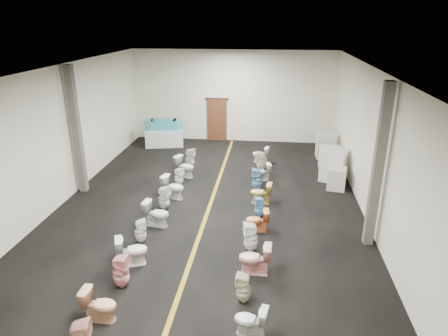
{
  "coord_description": "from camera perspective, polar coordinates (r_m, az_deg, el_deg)",
  "views": [
    {
      "loc": [
        1.92,
        -11.65,
        5.93
      ],
      "look_at": [
        0.4,
        1.0,
        1.11
      ],
      "focal_mm": 32.0,
      "sensor_mm": 36.0,
      "label": 1
    }
  ],
  "objects": [
    {
      "name": "wall_back",
      "position": [
        20.09,
        1.28,
        10.17
      ],
      "size": [
        10.0,
        0.0,
        10.0
      ],
      "primitive_type": "plane",
      "rotation": [
        1.57,
        0.0,
        0.0
      ],
      "color": "beige",
      "rests_on": "ground"
    },
    {
      "name": "toilet_right_3",
      "position": [
        10.02,
        4.43,
        -12.8
      ],
      "size": [
        0.81,
        0.49,
        0.81
      ],
      "primitive_type": "imported",
      "rotation": [
        0.0,
        0.0,
        -1.61
      ],
      "color": "#FAAAA9",
      "rests_on": "floor"
    },
    {
      "name": "column_right",
      "position": [
        11.17,
        21.12,
        0.03
      ],
      "size": [
        0.25,
        0.25,
        4.5
      ],
      "primitive_type": "cube",
      "color": "#59544C",
      "rests_on": "floor"
    },
    {
      "name": "toilet_left_7",
      "position": [
        13.2,
        -8.58,
        -4.24
      ],
      "size": [
        0.47,
        0.47,
        0.82
      ],
      "primitive_type": "imported",
      "rotation": [
        0.0,
        0.0,
        1.27
      ],
      "color": "white",
      "rests_on": "floor"
    },
    {
      "name": "toilet_right_10",
      "position": [
        16.43,
        5.35,
        1.0
      ],
      "size": [
        0.43,
        0.42,
        0.82
      ],
      "primitive_type": "imported",
      "rotation": [
        0.0,
        0.0,
        -1.43
      ],
      "color": "#F0E2C4",
      "rests_on": "floor"
    },
    {
      "name": "column_left",
      "position": [
        14.77,
        -20.32,
        5.0
      ],
      "size": [
        0.25,
        0.25,
        4.5
      ],
      "primitive_type": "cube",
      "color": "#59544C",
      "rests_on": "floor"
    },
    {
      "name": "appliance_crate_b",
      "position": [
        15.9,
        15.42,
        0.39
      ],
      "size": [
        1.16,
        1.16,
        1.21
      ],
      "primitive_type": "cube",
      "rotation": [
        0.0,
        0.0,
        -0.42
      ],
      "color": "silver",
      "rests_on": "floor"
    },
    {
      "name": "wall_right",
      "position": [
        12.61,
        20.7,
        2.38
      ],
      "size": [
        0.0,
        16.0,
        16.0
      ],
      "primitive_type": "plane",
      "rotation": [
        1.57,
        0.0,
        -1.57
      ],
      "color": "beige",
      "rests_on": "ground"
    },
    {
      "name": "toilet_right_6",
      "position": [
        12.68,
        5.1,
        -5.52
      ],
      "size": [
        0.39,
        0.39,
        0.68
      ],
      "primitive_type": "imported",
      "rotation": [
        0.0,
        0.0,
        -1.27
      ],
      "color": "#7BC0EF",
      "rests_on": "floor"
    },
    {
      "name": "toilet_left_3",
      "position": [
        9.84,
        -14.5,
        -14.07
      ],
      "size": [
        0.43,
        0.42,
        0.85
      ],
      "primitive_type": "imported",
      "rotation": [
        0.0,
        0.0,
        1.47
      ],
      "color": "pink",
      "rests_on": "floor"
    },
    {
      "name": "bathtub",
      "position": [
        19.65,
        -8.6,
        6.18
      ],
      "size": [
        1.85,
        0.83,
        0.55
      ],
      "rotation": [
        0.0,
        0.0,
        0.14
      ],
      "color": "#3DA6B1",
      "rests_on": "display_table"
    },
    {
      "name": "toilet_right_1",
      "position": [
        8.41,
        3.83,
        -20.97
      ],
      "size": [
        0.72,
        0.49,
        0.68
      ],
      "primitive_type": "imported",
      "rotation": [
        0.0,
        0.0,
        -1.75
      ],
      "color": "white",
      "rests_on": "floor"
    },
    {
      "name": "toilet_right_2",
      "position": [
        9.16,
        2.81,
        -16.78
      ],
      "size": [
        0.37,
        0.36,
        0.71
      ],
      "primitive_type": "imported",
      "rotation": [
        0.0,
        0.0,
        -1.69
      ],
      "color": "beige",
      "rests_on": "floor"
    },
    {
      "name": "toilet_right_4",
      "position": [
        10.85,
        3.87,
        -9.83
      ],
      "size": [
        0.47,
        0.46,
        0.85
      ],
      "primitive_type": "imported",
      "rotation": [
        0.0,
        0.0,
        -1.33
      ],
      "color": "white",
      "rests_on": "floor"
    },
    {
      "name": "wall_left",
      "position": [
        14.04,
        -23.01,
        3.86
      ],
      "size": [
        0.0,
        16.0,
        16.0
      ],
      "primitive_type": "plane",
      "rotation": [
        1.57,
        0.0,
        1.57
      ],
      "color": "beige",
      "rests_on": "ground"
    },
    {
      "name": "toilet_right_9",
      "position": [
        15.44,
        5.46,
        -0.59
      ],
      "size": [
        0.75,
        0.56,
        0.68
      ],
      "primitive_type": "imported",
      "rotation": [
        0.0,
        0.0,
        -1.27
      ],
      "color": "silver",
      "rests_on": "floor"
    },
    {
      "name": "toilet_right_11",
      "position": [
        17.38,
        5.25,
        1.94
      ],
      "size": [
        0.77,
        0.54,
        0.72
      ],
      "primitive_type": "imported",
      "rotation": [
        0.0,
        0.0,
        -1.78
      ],
      "color": "white",
      "rests_on": "floor"
    },
    {
      "name": "toilet_left_8",
      "position": [
        13.98,
        -7.27,
        -2.72
      ],
      "size": [
        0.89,
        0.65,
        0.81
      ],
      "primitive_type": "imported",
      "rotation": [
        0.0,
        0.0,
        1.3
      ],
      "color": "silver",
      "rests_on": "floor"
    },
    {
      "name": "toilet_left_10",
      "position": [
        15.81,
        -5.61,
        0.2
      ],
      "size": [
        0.93,
        0.75,
        0.82
      ],
      "primitive_type": "imported",
      "rotation": [
        0.0,
        0.0,
        1.14
      ],
      "color": "silver",
      "rests_on": "floor"
    },
    {
      "name": "appliance_crate_a",
      "position": [
        15.16,
        15.79,
        -1.46
      ],
      "size": [
        0.74,
        0.74,
        0.81
      ],
      "primitive_type": "cube",
      "rotation": [
        0.0,
        0.0,
        -0.18
      ],
      "color": "silver",
      "rests_on": "floor"
    },
    {
      "name": "toilet_left_2",
      "position": [
        9.08,
        -17.34,
        -18.16
      ],
      "size": [
        0.74,
        0.44,
        0.74
      ],
      "primitive_type": "imported",
      "rotation": [
        0.0,
        0.0,
        1.54
      ],
      "color": "#EAAF82",
      "rests_on": "floor"
    },
    {
      "name": "display_table",
      "position": [
        19.83,
        -8.5,
        4.3
      ],
      "size": [
        1.95,
        1.26,
        0.8
      ],
      "primitive_type": "cube",
      "rotation": [
        0.0,
        0.0,
        0.22
      ],
      "color": "silver",
      "rests_on": "floor"
    },
    {
      "name": "toilet_right_5",
      "position": [
        11.84,
        4.75,
        -7.49
      ],
      "size": [
        0.72,
        0.45,
        0.69
      ],
      "primitive_type": "imported",
      "rotation": [
        0.0,
        0.0,
        -1.47
      ],
      "color": "orange",
      "rests_on": "floor"
    },
    {
      "name": "appliance_crate_d",
      "position": [
        18.48,
        14.29,
        3.16
      ],
      "size": [
        0.78,
        0.78,
        1.11
      ],
      "primitive_type": "cube",
      "rotation": [
        0.0,
        0.0,
        0.01
      ],
      "color": "silver",
      "rests_on": "floor"
    },
    {
      "name": "toilet_left_9",
      "position": [
        14.99,
        -6.48,
        -1.25
      ],
      "size": [
        0.43,
        0.43,
        0.71
      ],
      "primitive_type": "imported",
      "rotation": [
        0.0,
        0.0,
        1.14
      ],
      "color": "white",
      "rests_on": "floor"
    },
    {
      "name": "back_door",
      "position": [
        20.38,
        -1.02,
        6.87
      ],
      "size": [
        1.0,
        0.1,
        2.1
      ],
      "primitive_type": "cube",
      "color": "#562D19",
      "rests_on": "floor"
    },
    {
      "name": "floor",
      "position": [
        13.22,
        -2.23,
        -5.95
      ],
      "size": [
        16.0,
        16.0,
        0.0
      ],
      "primitive_type": "plane",
      "color": "black",
      "rests_on": "ground"
    },
    {
      "name": "toilet_left_4",
      "position": [
        10.57,
        -13.03,
        -11.44
      ],
      "size": [
        0.89,
        0.7,
        0.8
      ],
      "primitive_type": "imported",
      "rotation": [
        0.0,
        0.0,
        1.94
      ],
      "color": "white",
      "rests_on": "floor"
    },
    {
      "name": "toilet_left_5",
      "position": [
        11.49,
        -11.85,
        -8.82
      ],
      "size": [
        0.42,
        0.42,
        0.7
      ],
      "primitive_type": "imported",
      "rotation": [
        0.0,
        0.0,
        1.98
      ],
      "color": "white",
      "rests_on": "floor"
    },
    {
      "name": "appliance_crate_c",
      "position": [
        17.15,
        14.81,
        1.41
      ],
      "size": [
        0.83,
        0.83,
        0.92
      ],
      "primitive_type": "cube",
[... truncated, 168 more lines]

